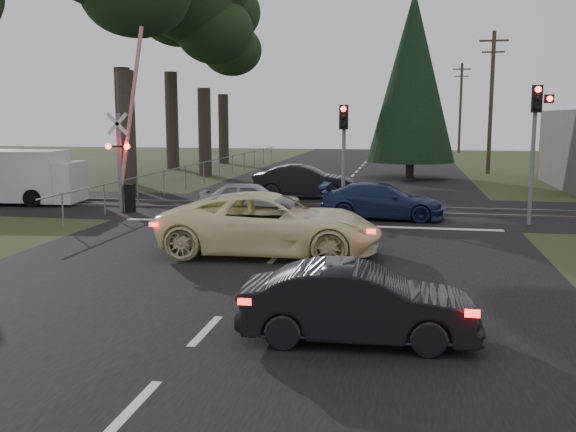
% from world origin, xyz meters
% --- Properties ---
extents(ground, '(120.00, 120.00, 0.00)m').
position_xyz_m(ground, '(0.00, 0.00, 0.00)').
color(ground, '#323D1C').
rests_on(ground, ground).
extents(road, '(14.00, 100.00, 0.01)m').
position_xyz_m(road, '(0.00, 10.00, 0.01)').
color(road, black).
rests_on(road, ground).
extents(rail_corridor, '(120.00, 8.00, 0.01)m').
position_xyz_m(rail_corridor, '(0.00, 12.00, 0.01)').
color(rail_corridor, black).
rests_on(rail_corridor, ground).
extents(stop_line, '(13.00, 0.35, 0.00)m').
position_xyz_m(stop_line, '(0.00, 8.20, 0.01)').
color(stop_line, silver).
rests_on(stop_line, ground).
extents(rail_near, '(120.00, 0.12, 0.10)m').
position_xyz_m(rail_near, '(0.00, 11.20, 0.05)').
color(rail_near, '#59544C').
rests_on(rail_near, ground).
extents(rail_far, '(120.00, 0.12, 0.10)m').
position_xyz_m(rail_far, '(0.00, 12.80, 0.05)').
color(rail_far, '#59544C').
rests_on(rail_far, ground).
extents(crossing_signal, '(1.62, 0.38, 6.96)m').
position_xyz_m(crossing_signal, '(-7.27, 9.79, 2.06)').
color(crossing_signal, slate).
rests_on(crossing_signal, ground).
extents(traffic_signal_right, '(0.68, 0.48, 4.70)m').
position_xyz_m(traffic_signal_right, '(7.55, 9.47, 3.31)').
color(traffic_signal_right, slate).
rests_on(traffic_signal_right, ground).
extents(traffic_signal_center, '(0.32, 0.48, 4.10)m').
position_xyz_m(traffic_signal_center, '(1.00, 10.68, 2.81)').
color(traffic_signal_center, slate).
rests_on(traffic_signal_center, ground).
extents(utility_pole_mid, '(1.80, 0.26, 9.00)m').
position_xyz_m(utility_pole_mid, '(8.50, 30.00, 4.73)').
color(utility_pole_mid, '#4C3D2D').
rests_on(utility_pole_mid, ground).
extents(utility_pole_far, '(1.80, 0.26, 9.00)m').
position_xyz_m(utility_pole_far, '(8.50, 55.00, 4.73)').
color(utility_pole_far, '#4C3D2D').
rests_on(utility_pole_far, ground).
extents(euc_tree_c, '(6.00, 6.00, 13.20)m').
position_xyz_m(euc_tree_c, '(-9.00, 25.00, 9.51)').
color(euc_tree_c, '#473D33').
rests_on(euc_tree_c, ground).
extents(euc_tree_e, '(6.00, 6.00, 13.20)m').
position_xyz_m(euc_tree_e, '(-11.00, 36.00, 9.51)').
color(euc_tree_e, '#473D33').
rests_on(euc_tree_e, ground).
extents(conifer_tree, '(5.20, 5.20, 11.00)m').
position_xyz_m(conifer_tree, '(3.50, 26.00, 5.99)').
color(conifer_tree, '#473D33').
rests_on(conifer_tree, ground).
extents(fence_left, '(0.10, 36.00, 1.20)m').
position_xyz_m(fence_left, '(-7.80, 22.50, 0.00)').
color(fence_left, slate).
rests_on(fence_left, ground).
extents(cream_coupe, '(6.02, 2.91, 1.65)m').
position_xyz_m(cream_coupe, '(-0.20, 3.35, 0.83)').
color(cream_coupe, '#FFF6B6').
rests_on(cream_coupe, ground).
extents(dark_hatchback, '(3.92, 1.52, 1.27)m').
position_xyz_m(dark_hatchback, '(2.63, -3.02, 0.64)').
color(dark_hatchback, black).
rests_on(dark_hatchback, ground).
extents(silver_car, '(3.90, 1.88, 1.28)m').
position_xyz_m(silver_car, '(-2.32, 9.71, 0.64)').
color(silver_car, '#A9AAB1').
rests_on(silver_car, ground).
extents(blue_sedan, '(4.49, 1.93, 1.29)m').
position_xyz_m(blue_sedan, '(2.48, 10.00, 0.65)').
color(blue_sedan, '#182748').
rests_on(blue_sedan, ground).
extents(dark_car_far, '(4.62, 1.80, 1.50)m').
position_xyz_m(dark_car_far, '(-1.24, 15.36, 0.75)').
color(dark_car_far, black).
rests_on(dark_car_far, ground).
extents(white_van, '(5.99, 2.73, 2.26)m').
position_xyz_m(white_van, '(-13.02, 11.28, 1.15)').
color(white_van, silver).
rests_on(white_van, ground).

